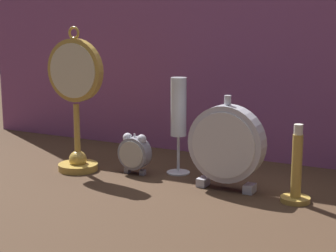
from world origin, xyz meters
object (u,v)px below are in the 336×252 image
object	(u,v)px
brass_candlestick	(296,176)
alarm_clock_twin_bell	(135,152)
mantel_clock_silver	(226,144)
champagne_flute	(178,115)
pocket_watch_on_stand	(76,102)

from	to	relation	value
brass_candlestick	alarm_clock_twin_bell	bearing A→B (deg)	176.28
alarm_clock_twin_bell	mantel_clock_silver	size ratio (longest dim) A/B	0.48
alarm_clock_twin_bell	brass_candlestick	world-z (taller)	brass_candlestick
mantel_clock_silver	brass_candlestick	world-z (taller)	mantel_clock_silver
alarm_clock_twin_bell	brass_candlestick	size ratio (longest dim) A/B	0.61
brass_candlestick	mantel_clock_silver	bearing A→B (deg)	175.45
champagne_flute	brass_candlestick	distance (m)	0.32
pocket_watch_on_stand	champagne_flute	bearing A→B (deg)	21.83
mantel_clock_silver	champagne_flute	size ratio (longest dim) A/B	0.90
brass_candlestick	pocket_watch_on_stand	bearing A→B (deg)	-178.84
alarm_clock_twin_bell	champagne_flute	xyz separation A→B (m)	(0.09, 0.05, 0.09)
mantel_clock_silver	champagne_flute	bearing A→B (deg)	155.42
alarm_clock_twin_bell	brass_candlestick	distance (m)	0.38
champagne_flute	brass_candlestick	bearing A→B (deg)	-14.79
mantel_clock_silver	champagne_flute	world-z (taller)	champagne_flute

